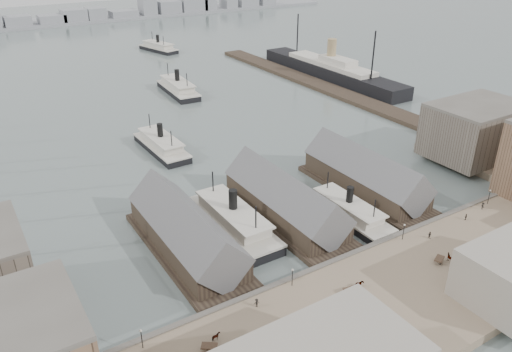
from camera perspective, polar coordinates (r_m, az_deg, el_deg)
ground at (r=111.53m, az=8.30°, el=-8.60°), size 900.00×900.00×0.00m
quay at (r=99.94m, az=15.84°, el=-13.49°), size 180.00×30.00×2.00m
seawall at (r=107.77m, az=10.12°, el=-9.40°), size 180.00×1.20×2.30m
east_wharf at (r=219.93m, az=9.09°, el=9.51°), size 10.00×180.00×1.60m
ferry_shed_west at (r=109.27m, az=-7.98°, el=-6.46°), size 14.00×42.00×12.60m
ferry_shed_center at (r=120.24m, az=3.32°, el=-2.94°), size 14.00×42.00×12.60m
ferry_shed_east at (r=135.38m, az=12.37°, el=-0.01°), size 14.00×42.00×12.60m
warehouse_east_back at (r=163.01m, az=23.82°, el=4.76°), size 28.00×20.00×15.00m
lamp_post_far_w at (r=86.34m, az=-12.98°, el=-17.32°), size 0.44×0.44×3.92m
lamp_post_near_w at (r=96.65m, az=4.18°, el=-11.11°), size 0.44×0.44×3.92m
lamp_post_near_e at (r=114.14m, az=16.55°, el=-5.81°), size 0.44×0.44×3.92m
lamp_post_far_e at (r=136.06m, az=25.14°, el=-1.89°), size 0.44×0.44×3.92m
far_shore at (r=410.96m, az=-24.37°, el=15.85°), size 500.00×40.00×15.72m
ferry_docked_west at (r=116.93m, az=-2.60°, el=-5.01°), size 9.21×30.71×10.97m
ferry_docked_east at (r=123.19m, az=10.50°, el=-3.94°), size 7.70×25.66×9.17m
ferry_open_near at (r=160.78m, az=-10.77°, el=3.56°), size 8.84×27.75×9.85m
ferry_open_mid at (r=219.22m, az=-8.92°, el=9.95°), size 11.32×31.33×10.99m
ferry_open_far at (r=302.45m, az=-11.10°, el=14.25°), size 14.85×28.65×9.81m
ocean_steamer at (r=242.92m, az=8.53°, el=11.92°), size 12.47×91.16×18.23m
horse_cart_left at (r=86.67m, az=-4.84°, el=-18.16°), size 4.46×3.78×1.45m
horse_cart_center at (r=98.45m, az=11.35°, el=-12.28°), size 4.89×2.00×1.46m
horse_cart_right at (r=110.92m, az=21.15°, el=-8.77°), size 4.89×3.33×1.72m
pedestrian_2 at (r=92.96m, az=0.07°, el=-14.28°), size 1.19×0.81×1.71m
pedestrian_3 at (r=88.65m, az=9.42°, el=-17.22°), size 1.01×0.75×1.60m
pedestrian_4 at (r=94.82m, az=11.04°, el=-13.88°), size 0.92×0.63×1.81m
pedestrian_5 at (r=108.90m, az=21.66°, el=-9.59°), size 0.52×0.66×1.65m
pedestrian_6 at (r=117.41m, az=19.22°, el=-6.37°), size 0.72×0.86×1.59m
pedestrian_7 at (r=117.14m, az=25.67°, el=-7.75°), size 0.91×1.16×1.58m
pedestrian_8 at (r=127.46m, az=22.86°, el=-4.32°), size 0.99×0.62×1.56m
pedestrian_10 at (r=133.73m, az=24.50°, el=-3.13°), size 1.13×1.34×1.79m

